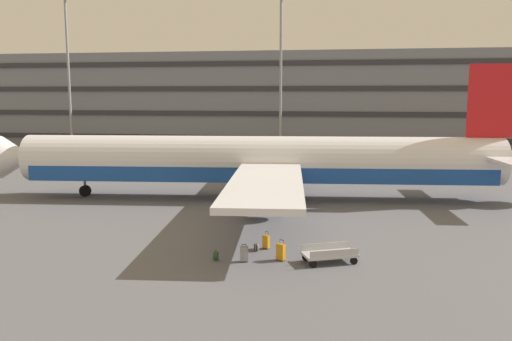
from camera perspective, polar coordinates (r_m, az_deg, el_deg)
The scene contains 11 objects.
ground_plane at distance 39.46m, azimuth -0.32°, elevation -3.64°, with size 600.00×600.00×0.00m, color #5B5B60.
terminal_structure at distance 86.93m, azimuth 4.93°, elevation 7.64°, with size 142.77×22.09×14.44m.
airliner at distance 40.89m, azimuth 0.91°, elevation 0.97°, with size 43.14×35.06×10.43m.
light_mast_far_left at distance 80.84m, azimuth -19.83°, elevation 11.09°, with size 1.80×0.50×22.17m.
light_mast_left at distance 71.49m, azimuth 2.73°, elevation 11.69°, with size 1.80×0.50×21.45m.
suitcase_red at distance 28.08m, azimuth 1.12°, elevation -7.76°, with size 0.42×0.36×0.93m.
suitcase_laid_flat at distance 25.98m, azimuth -1.31°, elevation -9.06°, with size 0.43×0.33×0.87m.
suitcase_navy at distance 26.18m, azimuth 2.73°, elevation -8.85°, with size 0.49×0.42×1.04m.
backpack_teal at distance 26.27m, azimuth -4.46°, elevation -9.26°, with size 0.39×0.41×0.56m.
backpack_silver at distance 27.69m, azimuth 0.09°, elevation -8.41°, with size 0.37×0.36×0.47m.
baggage_cart at distance 26.09m, azimuth 8.03°, elevation -9.03°, with size 3.31×2.20×0.82m.
Camera 1 is at (6.28, -38.09, 8.16)m, focal length 36.64 mm.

